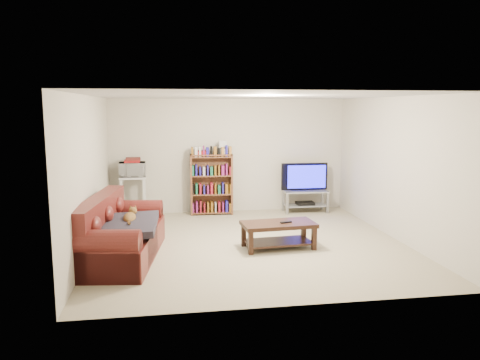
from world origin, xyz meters
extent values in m
plane|color=tan|center=(0.00, 0.00, 0.00)|extent=(5.00, 5.00, 0.00)
plane|color=white|center=(0.00, 0.00, 2.40)|extent=(5.00, 5.00, 0.00)
plane|color=beige|center=(0.00, 2.50, 1.20)|extent=(5.00, 0.00, 5.00)
plane|color=beige|center=(0.00, -2.50, 1.20)|extent=(5.00, 0.00, 5.00)
plane|color=beige|center=(-2.50, 0.00, 1.20)|extent=(0.00, 5.00, 5.00)
plane|color=beige|center=(2.50, 0.00, 1.20)|extent=(0.00, 5.00, 5.00)
cube|color=#561916|center=(-1.99, -0.46, 0.21)|extent=(1.21, 2.27, 0.41)
cube|color=#561916|center=(-2.32, -0.42, 0.47)|extent=(0.55, 2.18, 0.90)
cube|color=#561916|center=(-2.12, -1.42, 0.27)|extent=(0.91, 0.36, 0.53)
cube|color=#561916|center=(-1.86, 0.49, 0.27)|extent=(0.91, 0.36, 0.53)
cube|color=#29252F|center=(-1.91, -0.62, 0.54)|extent=(0.89, 1.13, 0.19)
cube|color=black|center=(0.40, -0.32, 0.39)|extent=(1.19, 0.66, 0.06)
cube|color=black|center=(0.40, -0.32, 0.10)|extent=(1.07, 0.59, 0.03)
cube|color=black|center=(-0.09, -0.59, 0.18)|extent=(0.08, 0.08, 0.36)
cube|color=black|center=(0.93, -0.51, 0.18)|extent=(0.08, 0.08, 0.36)
cube|color=black|center=(-0.13, -0.13, 0.18)|extent=(0.08, 0.08, 0.36)
cube|color=black|center=(0.90, -0.06, 0.18)|extent=(0.08, 0.08, 0.36)
cube|color=black|center=(0.51, -0.36, 0.43)|extent=(0.19, 0.09, 0.02)
cube|color=#999EA3|center=(1.59, 2.14, 0.45)|extent=(0.94, 0.44, 0.03)
cube|color=#999EA3|center=(1.59, 2.14, 0.15)|extent=(0.90, 0.42, 0.02)
cube|color=gray|center=(1.15, 1.97, 0.23)|extent=(0.05, 0.05, 0.47)
cube|color=gray|center=(2.02, 1.95, 0.23)|extent=(0.05, 0.05, 0.47)
cube|color=gray|center=(1.15, 2.33, 0.23)|extent=(0.05, 0.05, 0.47)
cube|color=gray|center=(2.03, 2.31, 0.23)|extent=(0.05, 0.05, 0.47)
imported|color=black|center=(1.59, 2.14, 0.76)|extent=(1.01, 0.16, 0.58)
cube|color=black|center=(1.59, 2.14, 0.19)|extent=(0.38, 0.27, 0.06)
cube|color=brown|center=(-0.83, 2.26, 0.63)|extent=(0.05, 0.27, 1.27)
cube|color=brown|center=(0.01, 2.22, 0.63)|extent=(0.05, 0.27, 1.27)
cube|color=brown|center=(-0.41, 2.24, 1.25)|extent=(0.89, 0.31, 0.03)
cube|color=maroon|center=(-0.61, 2.25, 1.30)|extent=(0.26, 0.21, 0.07)
cube|color=silver|center=(-2.01, 2.20, 0.82)|extent=(0.54, 0.40, 0.04)
cube|color=silver|center=(-2.01, 2.20, 0.30)|extent=(0.49, 0.36, 0.03)
cube|color=silver|center=(-2.23, 2.04, 0.40)|extent=(0.05, 0.05, 0.80)
cube|color=silver|center=(-1.78, 2.06, 0.40)|extent=(0.05, 0.05, 0.80)
cube|color=silver|center=(-2.24, 2.35, 0.40)|extent=(0.05, 0.05, 0.80)
cube|color=silver|center=(-1.79, 2.36, 0.40)|extent=(0.05, 0.05, 0.80)
imported|color=silver|center=(-2.01, 2.20, 0.99)|extent=(0.53, 0.37, 0.29)
cube|color=maroon|center=(-2.01, 2.20, 1.15)|extent=(0.32, 0.28, 0.05)
camera|label=1|loc=(-1.32, -7.34, 2.21)|focal=35.00mm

